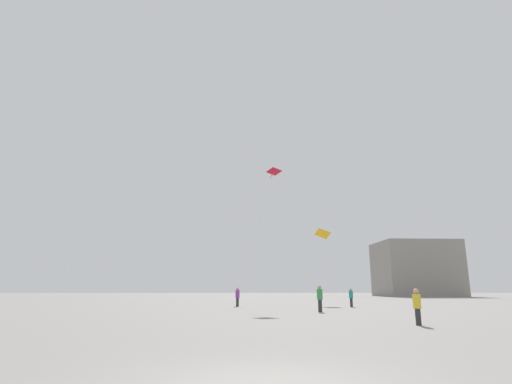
# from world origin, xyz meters

# --- Properties ---
(person_in_teal) EXTENTS (0.35, 0.35, 1.63)m
(person_in_teal) POSITION_xyz_m (8.60, 29.48, 0.89)
(person_in_teal) COLOR #2D2D33
(person_in_teal) RESTS_ON ground_plane
(person_in_yellow) EXTENTS (0.34, 0.34, 1.58)m
(person_in_yellow) POSITION_xyz_m (7.08, 11.13, 0.86)
(person_in_yellow) COLOR #2D2D33
(person_in_yellow) RESTS_ON ground_plane
(person_in_purple) EXTENTS (0.37, 0.37, 1.70)m
(person_in_purple) POSITION_xyz_m (-1.46, 30.70, 0.93)
(person_in_purple) COLOR #2D2D33
(person_in_purple) RESTS_ON ground_plane
(person_in_green) EXTENTS (0.40, 0.40, 1.82)m
(person_in_green) POSITION_xyz_m (4.55, 21.78, 1.00)
(person_in_green) COLOR #2D2D33
(person_in_green) RESTS_ON ground_plane
(kite_crimson_delta) EXTENTS (4.02, 1.93, 11.26)m
(kite_crimson_delta) POSITION_xyz_m (1.81, 29.28, 12.01)
(kite_crimson_delta) COLOR red
(kite_amber_delta) EXTENTS (1.93, 7.95, 6.52)m
(kite_amber_delta) POSITION_xyz_m (7.58, 36.38, 7.33)
(kite_amber_delta) COLOR yellow
(building_left_hall) EXTENTS (15.76, 13.56, 11.36)m
(building_left_hall) POSITION_xyz_m (35.00, 80.14, 5.68)
(building_left_hall) COLOR gray
(building_left_hall) RESTS_ON ground_plane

